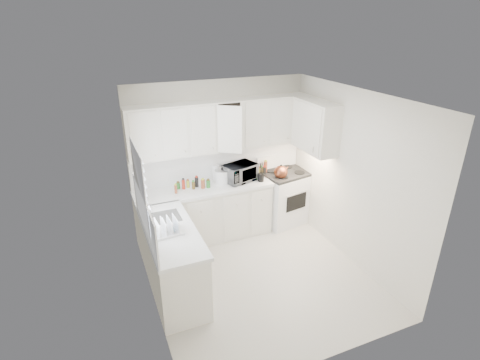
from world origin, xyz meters
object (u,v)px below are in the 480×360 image
microwave (240,171)px  dish_rack (166,226)px  stove (284,190)px  rice_cooker (222,175)px  tea_kettle (281,171)px  utensil_crock (261,172)px

microwave → dish_rack: bearing=-159.8°
stove → rice_cooker: size_ratio=4.74×
tea_kettle → microwave: 0.71m
dish_rack → stove: bearing=22.6°
stove → dish_rack: size_ratio=3.12×
rice_cooker → microwave: bearing=-21.7°
microwave → dish_rack: size_ratio=1.33×
tea_kettle → microwave: size_ratio=0.55×
stove → utensil_crock: bearing=-174.9°
tea_kettle → rice_cooker: 1.01m
tea_kettle → rice_cooker: size_ratio=1.11×
stove → rice_cooker: bearing=167.0°
tea_kettle → utensil_crock: 0.38m
tea_kettle → microwave: bearing=159.3°
microwave → utensil_crock: size_ratio=1.56×
microwave → rice_cooker: microwave is taller
stove → rice_cooker: stove is taller
tea_kettle → utensil_crock: (-0.37, 0.01, 0.05)m
microwave → rice_cooker: 0.31m
tea_kettle → dish_rack: bearing=-162.8°
stove → microwave: 1.01m
stove → microwave: (-0.87, -0.00, 0.51)m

